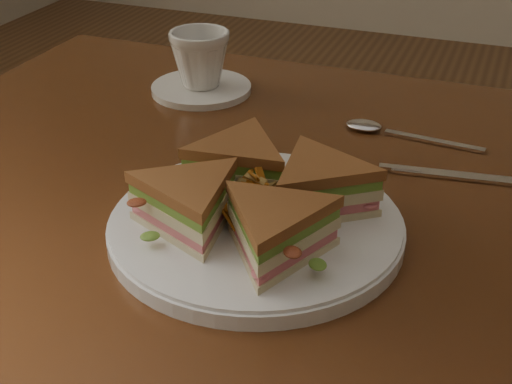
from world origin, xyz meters
TOP-DOWN VIEW (x-y plane):
  - table at (0.00, 0.00)m, footprint 1.20×0.80m
  - plate at (-0.06, -0.11)m, footprint 0.30×0.30m
  - sandwich_wedges at (-0.06, -0.11)m, footprint 0.29×0.29m
  - crisps_mound at (-0.06, -0.11)m, footprint 0.09×0.09m
  - spoon at (0.01, 0.18)m, footprint 0.18×0.04m
  - knife at (0.13, 0.09)m, footprint 0.21×0.04m
  - saucer at (-0.27, 0.23)m, footprint 0.15×0.15m
  - coffee_cup at (-0.27, 0.23)m, footprint 0.11×0.11m

SIDE VIEW (x-z plane):
  - table at x=0.00m, z-range 0.28..1.03m
  - knife at x=0.13m, z-range 0.75..0.75m
  - spoon at x=0.01m, z-range 0.75..0.76m
  - saucer at x=-0.27m, z-range 0.75..0.76m
  - plate at x=-0.06m, z-range 0.75..0.77m
  - crisps_mound at x=-0.06m, z-range 0.77..0.82m
  - sandwich_wedges at x=-0.06m, z-range 0.77..0.82m
  - coffee_cup at x=-0.27m, z-range 0.76..0.84m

